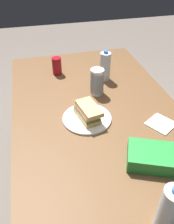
{
  "coord_description": "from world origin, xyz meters",
  "views": [
    {
      "loc": [
        1.03,
        -0.32,
        1.58
      ],
      "look_at": [
        0.06,
        -0.08,
        0.8
      ],
      "focal_mm": 37.79,
      "sensor_mm": 36.0,
      "label": 1
    }
  ],
  "objects_px": {
    "chip_bag": "(154,157)",
    "water_bottle_spare": "(169,211)",
    "soda_can_red": "(57,66)",
    "paper_plate": "(87,118)",
    "water_bottle_tall": "(105,66)",
    "dining_table": "(97,122)",
    "plastic_cup_stack": "(97,82)",
    "sandwich": "(88,112)"
  },
  "relations": [
    {
      "from": "soda_can_red",
      "to": "chip_bag",
      "type": "xyz_separation_m",
      "value": [
        0.92,
        0.3,
        -0.03
      ]
    },
    {
      "from": "sandwich",
      "to": "water_bottle_tall",
      "type": "relative_size",
      "value": 0.94
    },
    {
      "from": "dining_table",
      "to": "sandwich",
      "type": "xyz_separation_m",
      "value": [
        0.06,
        -0.08,
        0.14
      ]
    },
    {
      "from": "paper_plate",
      "to": "soda_can_red",
      "type": "xyz_separation_m",
      "value": [
        -0.55,
        -0.08,
        0.05
      ]
    },
    {
      "from": "dining_table",
      "to": "water_bottle_spare",
      "type": "xyz_separation_m",
      "value": [
        0.7,
        0.04,
        0.2
      ]
    },
    {
      "from": "water_bottle_tall",
      "to": "water_bottle_spare",
      "type": "distance_m",
      "value": 1.04
    },
    {
      "from": "chip_bag",
      "to": "water_bottle_tall",
      "type": "bearing_deg",
      "value": 112.0
    },
    {
      "from": "sandwich",
      "to": "water_bottle_spare",
      "type": "relative_size",
      "value": 0.86
    },
    {
      "from": "water_bottle_tall",
      "to": "plastic_cup_stack",
      "type": "relative_size",
      "value": 1.25
    },
    {
      "from": "dining_table",
      "to": "paper_plate",
      "type": "distance_m",
      "value": 0.14
    },
    {
      "from": "paper_plate",
      "to": "soda_can_red",
      "type": "height_order",
      "value": "soda_can_red"
    },
    {
      "from": "water_bottle_spare",
      "to": "chip_bag",
      "type": "bearing_deg",
      "value": 160.36
    },
    {
      "from": "dining_table",
      "to": "soda_can_red",
      "type": "relative_size",
      "value": 13.39
    },
    {
      "from": "chip_bag",
      "to": "water_bottle_spare",
      "type": "bearing_deg",
      "value": -86.88
    },
    {
      "from": "dining_table",
      "to": "paper_plate",
      "type": "xyz_separation_m",
      "value": [
        0.06,
        -0.08,
        0.09
      ]
    },
    {
      "from": "dining_table",
      "to": "chip_bag",
      "type": "distance_m",
      "value": 0.46
    },
    {
      "from": "paper_plate",
      "to": "chip_bag",
      "type": "relative_size",
      "value": 1.16
    },
    {
      "from": "paper_plate",
      "to": "plastic_cup_stack",
      "type": "relative_size",
      "value": 1.6
    },
    {
      "from": "soda_can_red",
      "to": "chip_bag",
      "type": "bearing_deg",
      "value": 17.87
    },
    {
      "from": "water_bottle_tall",
      "to": "paper_plate",
      "type": "bearing_deg",
      "value": -29.35
    },
    {
      "from": "chip_bag",
      "to": "water_bottle_spare",
      "type": "distance_m",
      "value": 0.3
    },
    {
      "from": "dining_table",
      "to": "water_bottle_spare",
      "type": "bearing_deg",
      "value": 3.02
    },
    {
      "from": "dining_table",
      "to": "soda_can_red",
      "type": "xyz_separation_m",
      "value": [
        -0.49,
        -0.16,
        0.15
      ]
    },
    {
      "from": "paper_plate",
      "to": "soda_can_red",
      "type": "bearing_deg",
      "value": -171.41
    },
    {
      "from": "sandwich",
      "to": "plastic_cup_stack",
      "type": "height_order",
      "value": "plastic_cup_stack"
    },
    {
      "from": "chip_bag",
      "to": "plastic_cup_stack",
      "type": "relative_size",
      "value": 1.38
    },
    {
      "from": "dining_table",
      "to": "sandwich",
      "type": "bearing_deg",
      "value": -50.4
    },
    {
      "from": "soda_can_red",
      "to": "water_bottle_spare",
      "type": "relative_size",
      "value": 0.53
    },
    {
      "from": "paper_plate",
      "to": "chip_bag",
      "type": "bearing_deg",
      "value": 30.18
    },
    {
      "from": "paper_plate",
      "to": "water_bottle_tall",
      "type": "relative_size",
      "value": 1.28
    },
    {
      "from": "paper_plate",
      "to": "plastic_cup_stack",
      "type": "distance_m",
      "value": 0.28
    },
    {
      "from": "soda_can_red",
      "to": "plastic_cup_stack",
      "type": "height_order",
      "value": "plastic_cup_stack"
    },
    {
      "from": "paper_plate",
      "to": "water_bottle_spare",
      "type": "relative_size",
      "value": 1.17
    },
    {
      "from": "chip_bag",
      "to": "water_bottle_tall",
      "type": "xyz_separation_m",
      "value": [
        -0.76,
        0.01,
        0.06
      ]
    },
    {
      "from": "soda_can_red",
      "to": "water_bottle_tall",
      "type": "xyz_separation_m",
      "value": [
        0.16,
        0.31,
        0.04
      ]
    },
    {
      "from": "sandwich",
      "to": "soda_can_red",
      "type": "relative_size",
      "value": 1.6
    },
    {
      "from": "chip_bag",
      "to": "water_bottle_tall",
      "type": "distance_m",
      "value": 0.76
    },
    {
      "from": "dining_table",
      "to": "water_bottle_spare",
      "type": "distance_m",
      "value": 0.73
    },
    {
      "from": "paper_plate",
      "to": "chip_bag",
      "type": "distance_m",
      "value": 0.42
    },
    {
      "from": "soda_can_red",
      "to": "paper_plate",
      "type": "bearing_deg",
      "value": 8.59
    },
    {
      "from": "paper_plate",
      "to": "dining_table",
      "type": "bearing_deg",
      "value": 127.14
    },
    {
      "from": "chip_bag",
      "to": "water_bottle_tall",
      "type": "height_order",
      "value": "water_bottle_tall"
    }
  ]
}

